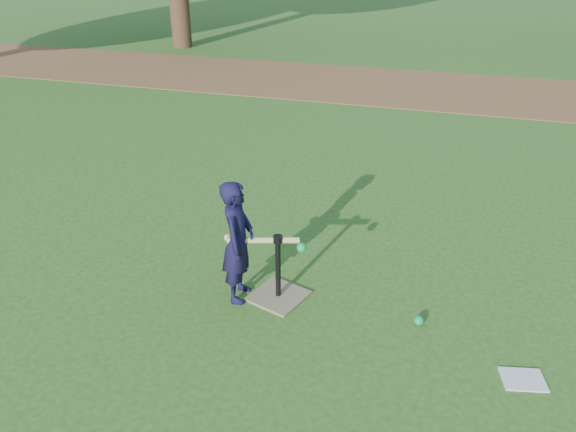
# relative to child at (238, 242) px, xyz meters

# --- Properties ---
(ground) EXTENTS (80.00, 80.00, 0.00)m
(ground) POSITION_rel_child_xyz_m (0.61, 0.00, -0.55)
(ground) COLOR #285116
(ground) RESTS_ON ground
(dirt_strip) EXTENTS (24.00, 3.00, 0.01)m
(dirt_strip) POSITION_rel_child_xyz_m (0.61, 7.50, -0.54)
(dirt_strip) COLOR brown
(dirt_strip) RESTS_ON ground
(child) EXTENTS (0.31, 0.43, 1.09)m
(child) POSITION_rel_child_xyz_m (0.00, 0.00, 0.00)
(child) COLOR black
(child) RESTS_ON ground
(wiffle_ball_ground) EXTENTS (0.08, 0.08, 0.08)m
(wiffle_ball_ground) POSITION_rel_child_xyz_m (1.53, 0.03, -0.51)
(wiffle_ball_ground) COLOR #0D9741
(wiffle_ball_ground) RESTS_ON ground
(clipboard) EXTENTS (0.34, 0.29, 0.01)m
(clipboard) POSITION_rel_child_xyz_m (2.31, -0.39, -0.54)
(clipboard) COLOR silver
(clipboard) RESTS_ON ground
(batting_tee) EXTENTS (0.54, 0.54, 0.61)m
(batting_tee) POSITION_rel_child_xyz_m (0.33, 0.07, -0.44)
(batting_tee) COLOR #796E4D
(batting_tee) RESTS_ON ground
(swing_action) EXTENTS (0.71, 0.22, 0.08)m
(swing_action) POSITION_rel_child_xyz_m (0.25, 0.04, 0.02)
(swing_action) COLOR tan
(swing_action) RESTS_ON ground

